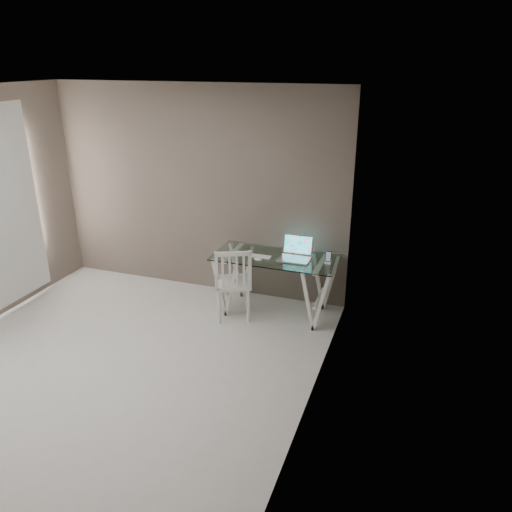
{
  "coord_description": "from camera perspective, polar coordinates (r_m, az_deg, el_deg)",
  "views": [
    {
      "loc": [
        2.79,
        -3.49,
        2.98
      ],
      "look_at": [
        1.05,
        1.54,
        0.85
      ],
      "focal_mm": 35.0,
      "sensor_mm": 36.0,
      "label": 1
    }
  ],
  "objects": [
    {
      "name": "mouse",
      "position": [
        5.86,
        0.24,
        -0.39
      ],
      "size": [
        0.1,
        0.06,
        0.03
      ],
      "primitive_type": "ellipsoid",
      "color": "white",
      "rests_on": "desk"
    },
    {
      "name": "chair",
      "position": [
        5.92,
        -2.66,
        -2.83
      ],
      "size": [
        0.56,
        0.56,
        0.93
      ],
      "rotation": [
        0.0,
        0.0,
        0.43
      ],
      "color": "white",
      "rests_on": "ground"
    },
    {
      "name": "phone_dock",
      "position": [
        5.85,
        8.24,
        -0.44
      ],
      "size": [
        0.08,
        0.08,
        0.14
      ],
      "color": "white",
      "rests_on": "desk"
    },
    {
      "name": "desk",
      "position": [
        6.13,
        2.25,
        -3.24
      ],
      "size": [
        1.5,
        0.7,
        0.75
      ],
      "color": "silver",
      "rests_on": "ground"
    },
    {
      "name": "laptop",
      "position": [
        5.95,
        4.58,
        0.35
      ],
      "size": [
        0.37,
        0.33,
        0.25
      ],
      "color": "silver",
      "rests_on": "desk"
    },
    {
      "name": "room",
      "position": [
        4.69,
        -19.34,
        4.98
      ],
      "size": [
        4.5,
        4.52,
        2.71
      ],
      "color": "beige",
      "rests_on": "ground"
    },
    {
      "name": "keyboard",
      "position": [
        5.98,
        0.45,
        -0.05
      ],
      "size": [
        0.28,
        0.12,
        0.01
      ],
      "primitive_type": "cube",
      "color": "silver",
      "rests_on": "desk"
    }
  ]
}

